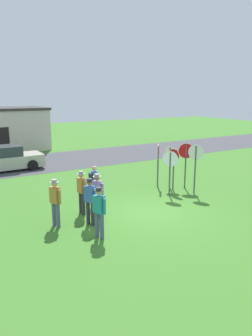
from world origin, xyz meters
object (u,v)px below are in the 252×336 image
object	(u,v)px
stop_sign_center_cluster	(196,161)
stop_sign_far_back	(186,157)
parked_car_on_street	(5,159)
stop_sign_nearest	(174,162)
person_in_teal	(94,182)
stop_sign_rear_right	(170,166)
person_in_blue	(99,210)
stop_sign_tallest	(170,160)
person_holding_notes	(90,199)
person_in_dark_shirt	(55,200)
stop_sign_rear_left	(158,158)
person_with_sunhat	(82,190)
person_on_left	(97,193)

from	to	relation	value
stop_sign_center_cluster	stop_sign_far_back	size ratio (longest dim) A/B	1.03
parked_car_on_street	stop_sign_nearest	xyz separation A→B (m)	(6.27, -8.54, 0.69)
stop_sign_nearest	person_in_teal	bearing A→B (deg)	179.58
stop_sign_rear_right	person_in_blue	distance (m)	5.40
parked_car_on_street	stop_sign_center_cluster	world-z (taller)	stop_sign_center_cluster
stop_sign_nearest	person_in_blue	size ratio (longest dim) A/B	1.19
person_in_teal	stop_sign_tallest	bearing A→B (deg)	5.80
person_holding_notes	person_in_teal	xyz separation A→B (m)	(1.06, 1.92, -0.00)
person_in_dark_shirt	person_in_teal	size ratio (longest dim) A/B	1.03
person_in_dark_shirt	person_in_blue	xyz separation A→B (m)	(0.92, -1.64, 0.00)
stop_sign_rear_left	person_in_dark_shirt	size ratio (longest dim) A/B	1.26
stop_sign_center_cluster	person_with_sunhat	xyz separation A→B (m)	(-5.62, 0.25, -0.61)
stop_sign_far_back	person_in_teal	bearing A→B (deg)	179.07
stop_sign_far_back	person_in_dark_shirt	xyz separation A→B (m)	(-7.12, -1.32, -0.58)
stop_sign_center_cluster	stop_sign_rear_right	bearing A→B (deg)	161.48
stop_sign_far_back	person_holding_notes	xyz separation A→B (m)	(-6.01, -1.84, -0.58)
stop_sign_tallest	person_with_sunhat	world-z (taller)	stop_sign_tallest
stop_sign_center_cluster	person_in_dark_shirt	distance (m)	6.93
stop_sign_far_back	person_in_blue	size ratio (longest dim) A/B	1.31
person_in_dark_shirt	person_holding_notes	distance (m)	1.22
person_in_blue	person_in_teal	size ratio (longest dim) A/B	1.03
stop_sign_rear_left	person_in_blue	bearing A→B (deg)	-143.18
person_in_dark_shirt	person_in_teal	bearing A→B (deg)	32.87
person_with_sunhat	person_in_dark_shirt	world-z (taller)	same
stop_sign_tallest	person_in_blue	bearing A→B (deg)	-148.23
person_holding_notes	person_with_sunhat	bearing A→B (deg)	81.81
person_in_dark_shirt	stop_sign_rear_right	bearing A→B (deg)	7.80
person_with_sunhat	person_on_left	bearing A→B (deg)	-63.69
stop_sign_tallest	person_on_left	size ratio (longest dim) A/B	1.20
stop_sign_rear_left	person_holding_notes	xyz separation A→B (m)	(-5.00, -2.76, -0.52)
person_holding_notes	stop_sign_rear_left	bearing A→B (deg)	28.86
stop_sign_rear_left	person_holding_notes	bearing A→B (deg)	-151.14
stop_sign_rear_right	stop_sign_center_cluster	bearing A→B (deg)	-18.52
stop_sign_tallest	person_with_sunhat	size ratio (longest dim) A/B	1.20
stop_sign_tallest	person_in_blue	size ratio (longest dim) A/B	1.20
parked_car_on_street	stop_sign_rear_right	size ratio (longest dim) A/B	2.07
stop_sign_nearest	person_in_blue	xyz separation A→B (m)	(-5.49, -3.02, -0.40)
stop_sign_rear_left	person_on_left	world-z (taller)	stop_sign_rear_left
parked_car_on_street	stop_sign_tallest	bearing A→B (deg)	-51.46
person_in_dark_shirt	stop_sign_far_back	bearing A→B (deg)	10.54
stop_sign_nearest	stop_sign_center_cluster	bearing A→B (deg)	-63.41
parked_car_on_street	stop_sign_nearest	world-z (taller)	stop_sign_nearest
stop_sign_tallest	stop_sign_center_cluster	distance (m)	1.51
stop_sign_rear_left	parked_car_on_street	bearing A→B (deg)	127.91
stop_sign_far_back	person_in_dark_shirt	distance (m)	7.26
stop_sign_center_cluster	stop_sign_nearest	bearing A→B (deg)	116.59
stop_sign_rear_right	person_on_left	distance (m)	4.21
stop_sign_far_back	person_in_blue	xyz separation A→B (m)	(-6.20, -2.97, -0.58)
stop_sign_nearest	person_with_sunhat	size ratio (longest dim) A/B	1.19
person_in_teal	stop_sign_far_back	bearing A→B (deg)	-0.93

